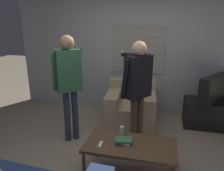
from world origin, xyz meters
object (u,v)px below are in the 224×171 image
(tv, at_px, (215,89))
(soda_can, at_px, (122,131))
(book_stack, at_px, (124,141))
(spare_remote, at_px, (101,145))
(person_right_standing, at_px, (137,82))
(armchair_beige, at_px, (131,107))
(coffee_table, at_px, (130,147))
(person_left_standing, at_px, (69,76))

(tv, bearing_deg, soda_can, -7.67)
(soda_can, bearing_deg, book_stack, -71.57)
(spare_remote, bearing_deg, person_right_standing, 65.52)
(armchair_beige, bearing_deg, tv, -176.65)
(person_right_standing, distance_m, book_stack, 0.92)
(armchair_beige, relative_size, coffee_table, 0.85)
(armchair_beige, height_order, spare_remote, armchair_beige)
(coffee_table, height_order, person_right_standing, person_right_standing)
(armchair_beige, distance_m, person_right_standing, 1.08)
(tv, distance_m, person_right_standing, 1.67)
(armchair_beige, height_order, person_right_standing, person_right_standing)
(book_stack, relative_size, spare_remote, 1.74)
(person_right_standing, xyz_separation_m, book_stack, (-0.06, -0.70, -0.59))
(coffee_table, distance_m, person_right_standing, 0.97)
(person_right_standing, distance_m, soda_can, 0.76)
(book_stack, bearing_deg, coffee_table, -6.48)
(armchair_beige, distance_m, spare_remote, 1.61)
(soda_can, bearing_deg, tv, 46.54)
(coffee_table, bearing_deg, person_left_standing, 149.60)
(coffee_table, xyz_separation_m, person_right_standing, (-0.02, 0.71, 0.66))
(person_left_standing, bearing_deg, armchair_beige, 5.68)
(tv, bearing_deg, book_stack, -2.88)
(spare_remote, bearing_deg, person_left_standing, 131.56)
(soda_can, relative_size, spare_remote, 0.96)
(person_right_standing, xyz_separation_m, spare_remote, (-0.34, -0.83, -0.61))
(coffee_table, xyz_separation_m, spare_remote, (-0.36, -0.12, 0.05))
(armchair_beige, bearing_deg, person_right_standing, 99.40)
(coffee_table, relative_size, soda_can, 9.22)
(soda_can, bearing_deg, person_right_standing, 75.94)
(book_stack, bearing_deg, person_left_standing, 147.94)
(armchair_beige, xyz_separation_m, person_right_standing, (0.20, -0.77, 0.74))
(coffee_table, xyz_separation_m, soda_can, (-0.15, 0.20, 0.10))
(person_right_standing, height_order, soda_can, person_right_standing)
(tv, xyz_separation_m, spare_remote, (-1.63, -1.83, -0.29))
(armchair_beige, relative_size, person_right_standing, 0.59)
(armchair_beige, height_order, person_left_standing, person_left_standing)
(person_right_standing, bearing_deg, person_left_standing, 129.66)
(tv, height_order, spare_remote, tv)
(coffee_table, bearing_deg, person_right_standing, 91.91)
(coffee_table, bearing_deg, soda_can, 126.32)
(soda_can, bearing_deg, armchair_beige, 93.38)
(armchair_beige, distance_m, soda_can, 1.29)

